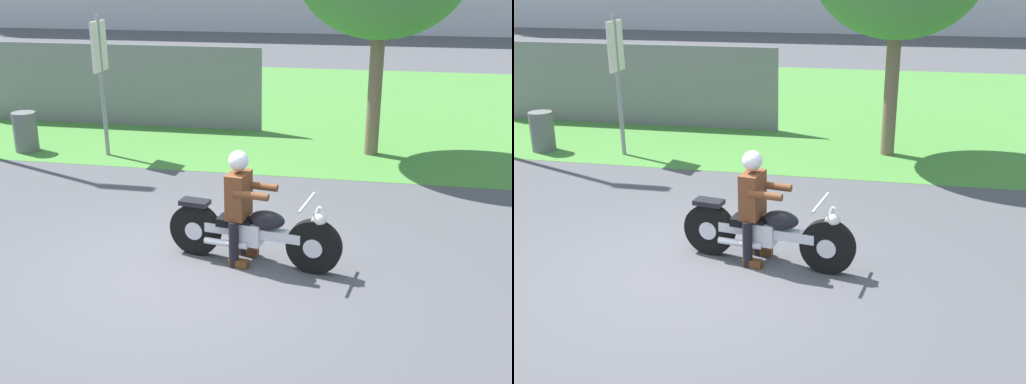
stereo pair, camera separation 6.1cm
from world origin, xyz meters
TOP-DOWN VIEW (x-y plane):
  - ground at (0.00, 0.00)m, footprint 120.00×120.00m
  - grass_verge at (0.00, 9.76)m, footprint 60.00×12.00m
  - motorcycle_lead at (0.80, 0.41)m, footprint 2.18×0.68m
  - rider_lead at (0.64, 0.44)m, footprint 0.60×0.52m
  - trash_can at (-4.49, 4.40)m, footprint 0.46×0.46m
  - sign_banner at (-2.83, 4.44)m, footprint 0.08×0.60m
  - fence_segment at (-3.75, 6.81)m, footprint 7.00×0.06m

SIDE VIEW (x-z plane):
  - ground at x=0.00m, z-range 0.00..0.00m
  - grass_verge at x=0.00m, z-range 0.00..0.01m
  - trash_can at x=-4.49m, z-range 0.00..0.77m
  - motorcycle_lead at x=0.80m, z-range -0.04..0.84m
  - rider_lead at x=0.64m, z-range 0.12..1.53m
  - fence_segment at x=-3.75m, z-range 0.00..1.80m
  - sign_banner at x=-2.83m, z-range 0.42..3.02m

